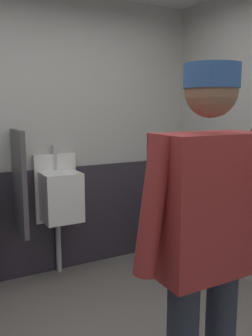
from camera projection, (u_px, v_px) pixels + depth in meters
wall_back at (36, 137)px, 3.38m from camera, size 3.83×0.12×2.61m
wainscot_band_back at (42, 222)px, 3.45m from camera, size 3.23×0.03×1.01m
urinal_middle at (60, 196)px, 3.35m from camera, size 0.40×0.34×1.24m
privacy_divider_panel at (19, 183)px, 3.08m from camera, size 0.04×0.40×0.90m
person at (207, 236)px, 1.55m from camera, size 0.67×0.60×1.75m
trash_bin at (195, 239)px, 3.47m from camera, size 0.37×0.37×0.68m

